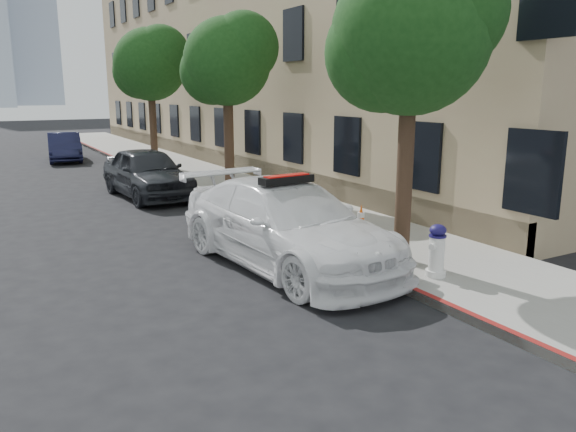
% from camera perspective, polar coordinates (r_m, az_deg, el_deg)
% --- Properties ---
extents(ground, '(120.00, 120.00, 0.00)m').
position_cam_1_polar(ground, '(11.12, -7.08, -4.74)').
color(ground, black).
rests_on(ground, ground).
extents(sidewalk, '(3.20, 50.00, 0.15)m').
position_cam_1_polar(sidewalk, '(21.48, -8.49, 3.87)').
color(sidewalk, gray).
rests_on(sidewalk, ground).
extents(curb_strip, '(0.12, 50.00, 0.15)m').
position_cam_1_polar(curb_strip, '(20.99, -12.42, 3.50)').
color(curb_strip, maroon).
rests_on(curb_strip, ground).
extents(building, '(8.00, 36.00, 10.00)m').
position_cam_1_polar(building, '(28.18, -1.61, 16.10)').
color(building, tan).
rests_on(building, ground).
extents(tower_right, '(14.00, 14.00, 44.00)m').
position_cam_1_polar(tower_right, '(146.61, -25.67, 18.80)').
color(tower_right, '#9EA8B7').
rests_on(tower_right, ground).
extents(tree_near, '(2.92, 2.82, 5.62)m').
position_cam_1_polar(tree_near, '(10.49, 12.57, 17.65)').
color(tree_near, black).
rests_on(tree_near, sidewalk).
extents(tree_mid, '(2.77, 2.64, 5.43)m').
position_cam_1_polar(tree_mid, '(17.29, -6.09, 15.42)').
color(tree_mid, black).
rests_on(tree_mid, sidewalk).
extents(tree_far, '(3.10, 3.00, 5.81)m').
position_cam_1_polar(tree_far, '(24.83, -13.77, 14.80)').
color(tree_far, black).
rests_on(tree_far, sidewalk).
extents(police_car, '(2.76, 5.73, 1.76)m').
position_cam_1_polar(police_car, '(10.69, -0.13, -0.86)').
color(police_car, white).
rests_on(police_car, ground).
extents(parked_car_mid, '(2.11, 4.69, 1.56)m').
position_cam_1_polar(parked_car_mid, '(18.19, -14.09, 4.29)').
color(parked_car_mid, black).
rests_on(parked_car_mid, ground).
extents(parked_car_far, '(1.88, 4.22, 1.34)m').
position_cam_1_polar(parked_car_far, '(28.95, -21.76, 6.54)').
color(parked_car_far, '#161838').
rests_on(parked_car_far, ground).
extents(fire_hydrant, '(0.39, 0.35, 0.92)m').
position_cam_1_polar(fire_hydrant, '(10.01, 14.88, -3.46)').
color(fire_hydrant, white).
rests_on(fire_hydrant, sidewalk).
extents(traffic_cone, '(0.48, 0.48, 0.74)m').
position_cam_1_polar(traffic_cone, '(12.36, 7.41, -0.50)').
color(traffic_cone, black).
rests_on(traffic_cone, sidewalk).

